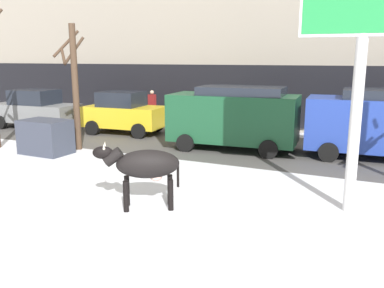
% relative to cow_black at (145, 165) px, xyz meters
% --- Properties ---
extents(ground_plane, '(120.00, 120.00, 0.00)m').
position_rel_cow_black_xyz_m(ground_plane, '(0.34, -1.24, -0.99)').
color(ground_plane, white).
extents(road_strip, '(60.00, 5.60, 0.01)m').
position_rel_cow_black_xyz_m(road_strip, '(0.34, 7.07, -0.99)').
color(road_strip, '#514F4C').
rests_on(road_strip, ground).
extents(cow_black, '(1.84, 1.33, 1.54)m').
position_rel_cow_black_xyz_m(cow_black, '(0.00, 0.00, 0.00)').
color(cow_black, black).
rests_on(cow_black, ground).
extents(billboard, '(2.53, 0.50, 5.56)m').
position_rel_cow_black_xyz_m(billboard, '(4.15, 1.76, 3.32)').
color(billboard, silver).
rests_on(billboard, ground).
extents(car_grey_sedan, '(4.33, 2.24, 1.84)m').
position_rel_cow_black_xyz_m(car_grey_sedan, '(-10.44, 6.97, -0.09)').
color(car_grey_sedan, slate).
rests_on(car_grey_sedan, ground).
extents(car_yellow_hatchback, '(3.62, 2.15, 1.86)m').
position_rel_cow_black_xyz_m(car_yellow_hatchback, '(-5.74, 7.54, -0.07)').
color(car_yellow_hatchback, gold).
rests_on(car_yellow_hatchback, ground).
extents(car_darkgreen_van, '(4.74, 2.40, 2.32)m').
position_rel_cow_black_xyz_m(car_darkgreen_van, '(-0.23, 6.52, 0.25)').
color(car_darkgreen_van, '#194C2D').
rests_on(car_darkgreen_van, ground).
extents(car_blue_van, '(4.74, 2.40, 2.32)m').
position_rel_cow_black_xyz_m(car_blue_van, '(4.63, 7.16, 0.25)').
color(car_blue_van, '#233D9E').
rests_on(car_blue_van, ground).
extents(pedestrian_near_billboard, '(0.36, 0.24, 1.73)m').
position_rel_cow_black_xyz_m(pedestrian_near_billboard, '(4.60, 10.25, -0.11)').
color(pedestrian_near_billboard, '#282833').
rests_on(pedestrian_near_billboard, ground).
extents(pedestrian_by_cars, '(0.36, 0.24, 1.73)m').
position_rel_cow_black_xyz_m(pedestrian_by_cars, '(-5.90, 10.25, -0.11)').
color(pedestrian_by_cars, '#282833').
rests_on(pedestrian_by_cars, ground).
extents(bare_tree_far_back, '(0.83, 1.25, 4.50)m').
position_rel_cow_black_xyz_m(bare_tree_far_back, '(-5.47, 4.13, 1.44)').
color(bare_tree_far_back, '#4C3828').
rests_on(bare_tree_far_back, ground).
extents(dumpster, '(1.72, 1.13, 1.20)m').
position_rel_cow_black_xyz_m(dumpster, '(-5.99, 3.08, -0.39)').
color(dumpster, '#383D4C').
rests_on(dumpster, ground).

